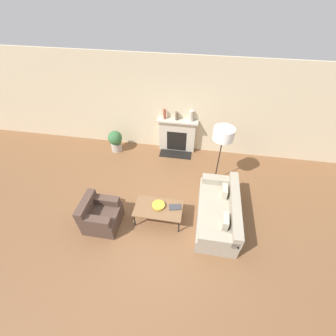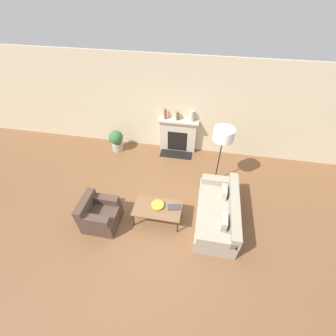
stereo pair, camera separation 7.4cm
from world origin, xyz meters
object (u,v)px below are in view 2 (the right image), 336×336
fireplace (178,136)px  mantel_vase_center_right (192,116)px  book (174,207)px  coffee_table (157,209)px  potted_plant (116,140)px  couch (218,213)px  mantel_vase_left (165,114)px  mantel_vase_center_left (178,116)px  armchair_near (99,215)px  bowl (158,205)px  floor_lamp (223,137)px

fireplace → mantel_vase_center_right: 0.83m
mantel_vase_center_right → book: bearing=-91.5°
coffee_table → potted_plant: (-1.88, 2.44, -0.01)m
fireplace → couch: fireplace is taller
mantel_vase_left → mantel_vase_center_left: mantel_vase_left is taller
armchair_near → mantel_vase_left: bearing=-16.9°
couch → bowl: couch is taller
couch → bowl: (-1.41, -0.18, 0.19)m
bowl → mantel_vase_center_left: (0.03, 2.76, 0.76)m
book → bowl: bearing=171.9°
armchair_near → mantel_vase_center_left: bearing=-22.9°
bowl → mantel_vase_left: size_ratio=0.94×
coffee_table → fireplace: bearing=88.9°
mantel_vase_center_right → mantel_vase_left: bearing=180.0°
book → mantel_vase_center_left: mantel_vase_center_left is taller
couch → floor_lamp: (-0.09, 1.34, 1.21)m
coffee_table → mantel_vase_center_left: 2.92m
floor_lamp → mantel_vase_center_left: (-1.29, 1.23, -0.26)m
floor_lamp → potted_plant: bearing=164.9°
bowl → mantel_vase_center_right: (0.45, 2.76, 0.80)m
fireplace → mantel_vase_center_left: bearing=150.5°
armchair_near → book: (1.67, 0.41, 0.14)m
fireplace → mantel_vase_left: mantel_vase_left is taller
mantel_vase_center_left → potted_plant: 2.12m
couch → coffee_table: couch is taller
mantel_vase_center_left → mantel_vase_center_right: (0.42, 0.00, 0.05)m
armchair_near → book: bearing=-76.2°
book → mantel_vase_left: (-0.72, 2.73, 0.82)m
couch → book: size_ratio=6.24×
fireplace → couch: bearing=-62.2°
fireplace → mantel_vase_center_right: bearing=2.1°
potted_plant → couch: bearing=-33.9°
mantel_vase_left → mantel_vase_center_right: mantel_vase_center_right is taller
mantel_vase_center_left → armchair_near: bearing=-112.9°
book → mantel_vase_center_left: size_ratio=1.25×
bowl → mantel_vase_left: bearing=97.0°
fireplace → armchair_near: size_ratio=1.60×
coffee_table → mantel_vase_left: 2.95m
mantel_vase_center_left → potted_plant: mantel_vase_center_left is taller
fireplace → coffee_table: 2.79m
fireplace → mantel_vase_left: size_ratio=4.02×
mantel_vase_left → fireplace: bearing=-2.1°
coffee_table → floor_lamp: 2.32m
armchair_near → mantel_vase_center_right: 3.72m
bowl → mantel_vase_center_right: 2.91m
couch → potted_plant: size_ratio=2.69×
bowl → potted_plant: 3.04m
mantel_vase_center_left → bowl: bearing=-90.6°
book → armchair_near: bearing=-178.9°
floor_lamp → mantel_vase_center_left: bearing=136.3°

